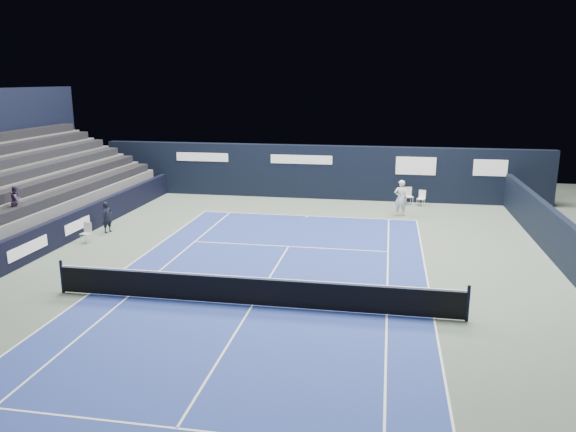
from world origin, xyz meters
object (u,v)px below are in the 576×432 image
folding_chair_back_a (422,197)px  tennis_player (401,198)px  line_judge_chair (87,231)px  folding_chair_back_b (408,195)px  tennis_net (252,290)px

folding_chair_back_a → tennis_player: bearing=-93.2°
line_judge_chair → folding_chair_back_b: bearing=41.8°
line_judge_chair → tennis_player: tennis_player is taller
folding_chair_back_a → line_judge_chair: (-14.51, -9.85, -0.01)m
tennis_net → tennis_player: 13.70m
folding_chair_back_a → line_judge_chair: 17.54m
folding_chair_back_a → tennis_net: tennis_net is taller
tennis_net → tennis_player: tennis_player is taller
line_judge_chair → tennis_net: 10.26m
folding_chair_back_a → tennis_player: size_ratio=0.47×
folding_chair_back_a → tennis_net: (-5.87, -15.38, 0.01)m
tennis_net → folding_chair_back_b: bearing=71.7°
line_judge_chair → tennis_player: (13.32, 7.34, 0.44)m
folding_chair_back_b → tennis_net: bearing=-124.6°
line_judge_chair → tennis_player: size_ratio=0.46×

